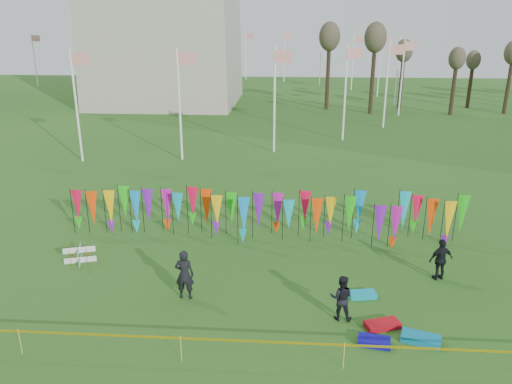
# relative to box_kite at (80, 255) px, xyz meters

# --- Properties ---
(ground) EXTENTS (160.00, 160.00, 0.00)m
(ground) POSITION_rel_box_kite_xyz_m (7.56, -3.99, -0.37)
(ground) COLOR #225117
(ground) RESTS_ON ground
(flagpole_ring) EXTENTS (57.40, 56.16, 8.00)m
(flagpole_ring) POSITION_rel_box_kite_xyz_m (-6.44, 44.01, 3.63)
(flagpole_ring) COLOR white
(flagpole_ring) RESTS_ON ground
(banner_row) EXTENTS (18.64, 0.64, 2.23)m
(banner_row) POSITION_rel_box_kite_xyz_m (7.84, 3.06, 0.98)
(banner_row) COLOR black
(banner_row) RESTS_ON ground
(caution_tape_near) EXTENTS (26.00, 0.02, 0.90)m
(caution_tape_near) POSITION_rel_box_kite_xyz_m (7.34, -6.12, 0.41)
(caution_tape_near) COLOR yellow
(caution_tape_near) RESTS_ON ground
(box_kite) EXTENTS (0.67, 0.67, 0.75)m
(box_kite) POSITION_rel_box_kite_xyz_m (0.00, 0.00, 0.00)
(box_kite) COLOR red
(box_kite) RESTS_ON ground
(person_left) EXTENTS (0.72, 0.53, 1.93)m
(person_left) POSITION_rel_box_kite_xyz_m (5.04, -2.47, 0.59)
(person_left) COLOR black
(person_left) RESTS_ON ground
(person_mid) EXTENTS (0.86, 0.60, 1.63)m
(person_mid) POSITION_rel_box_kite_xyz_m (10.67, -3.47, 0.44)
(person_mid) COLOR black
(person_mid) RESTS_ON ground
(person_right) EXTENTS (1.14, 0.86, 1.72)m
(person_right) POSITION_rel_box_kite_xyz_m (14.85, -0.37, 0.49)
(person_right) COLOR black
(person_right) RESTS_ON ground
(kite_bag_turquoise) EXTENTS (1.06, 0.66, 0.20)m
(kite_bag_turquoise) POSITION_rel_box_kite_xyz_m (11.63, -1.98, -0.27)
(kite_bag_turquoise) COLOR #0CA5C2
(kite_bag_turquoise) RESTS_ON ground
(kite_bag_blue) EXTENTS (1.09, 0.70, 0.21)m
(kite_bag_blue) POSITION_rel_box_kite_xyz_m (11.62, -4.87, -0.27)
(kite_bag_blue) COLOR #1109A0
(kite_bag_blue) RESTS_ON ground
(kite_bag_red) EXTENTS (1.27, 0.87, 0.21)m
(kite_bag_red) POSITION_rel_box_kite_xyz_m (12.04, -3.92, -0.27)
(kite_bag_red) COLOR red
(kite_bag_red) RESTS_ON ground
(kite_bag_teal) EXTENTS (1.34, 0.94, 0.23)m
(kite_bag_teal) POSITION_rel_box_kite_xyz_m (13.14, -4.64, -0.26)
(kite_bag_teal) COLOR #0C7DA9
(kite_bag_teal) RESTS_ON ground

